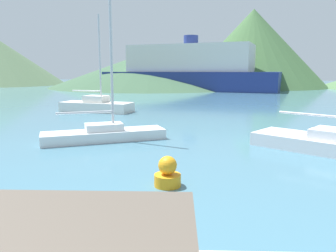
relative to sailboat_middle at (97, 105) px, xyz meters
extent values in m
cylinder|color=#BCBCC1|center=(14.17, -10.36, 0.96)|extent=(2.62, 1.68, 0.10)
cube|color=white|center=(0.00, 0.00, -0.12)|extent=(6.05, 2.70, 0.76)
cube|color=white|center=(0.00, 0.00, 0.53)|extent=(1.91, 1.60, 0.53)
cylinder|color=#BCBCC1|center=(0.43, -0.05, 3.67)|extent=(0.12, 0.12, 6.82)
cylinder|color=#BCBCC1|center=(-0.87, 0.11, 1.16)|extent=(2.62, 0.42, 0.10)
cube|color=white|center=(4.91, -10.42, -0.26)|extent=(5.63, 4.16, 0.48)
cube|color=white|center=(4.91, -10.42, 0.15)|extent=(1.98, 1.74, 0.34)
cylinder|color=#BCBCC1|center=(5.27, -10.20, 3.85)|extent=(0.12, 0.12, 7.74)
cylinder|color=#BCBCC1|center=(4.17, -10.86, 0.88)|extent=(2.25, 1.40, 0.10)
cube|color=navy|center=(3.46, 32.18, 1.04)|extent=(30.77, 14.93, 3.08)
cube|color=silver|center=(3.46, 32.18, 4.82)|extent=(21.80, 11.90, 4.49)
cylinder|color=navy|center=(3.46, 32.18, 7.87)|extent=(2.46, 2.46, 1.60)
cylinder|color=orange|center=(9.06, -15.92, -0.33)|extent=(0.77, 0.77, 0.35)
sphere|color=orange|center=(9.06, -15.92, 0.11)|extent=(0.54, 0.54, 0.54)
cone|color=#38563D|center=(-5.59, 41.61, 3.20)|extent=(41.42, 41.42, 7.40)
cone|color=#3D6038|center=(14.35, 45.42, 7.23)|extent=(29.18, 29.18, 15.46)
camera|label=1|loc=(10.83, -24.73, 2.77)|focal=35.00mm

